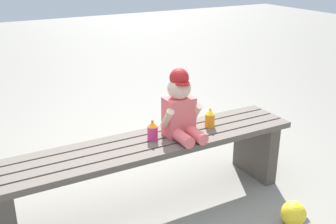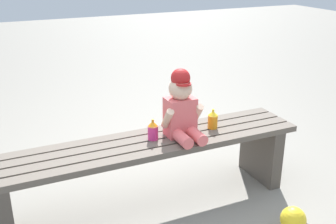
{
  "view_description": "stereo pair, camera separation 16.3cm",
  "coord_description": "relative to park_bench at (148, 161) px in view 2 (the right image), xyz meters",
  "views": [
    {
      "loc": [
        -0.92,
        -1.9,
        1.43
      ],
      "look_at": [
        0.1,
        -0.05,
        0.61
      ],
      "focal_mm": 43.58,
      "sensor_mm": 36.0,
      "label": 1
    },
    {
      "loc": [
        -0.77,
        -1.97,
        1.43
      ],
      "look_at": [
        0.1,
        -0.05,
        0.61
      ],
      "focal_mm": 43.58,
      "sensor_mm": 36.0,
      "label": 2
    }
  ],
  "objects": [
    {
      "name": "toy_ball",
      "position": [
        0.63,
        -0.56,
        -0.23
      ],
      "size": [
        0.14,
        0.14,
        0.14
      ],
      "primitive_type": "sphere",
      "color": "yellow",
      "rests_on": "ground_plane"
    },
    {
      "name": "park_bench",
      "position": [
        0.0,
        0.0,
        0.0
      ],
      "size": [
        1.86,
        0.36,
        0.43
      ],
      "color": "#60564C",
      "rests_on": "ground_plane"
    },
    {
      "name": "child_figure",
      "position": [
        0.21,
        -0.01,
        0.31
      ],
      "size": [
        0.23,
        0.27,
        0.4
      ],
      "color": "#E56666",
      "rests_on": "park_bench"
    },
    {
      "name": "sippy_cup_left",
      "position": [
        0.04,
        0.01,
        0.19
      ],
      "size": [
        0.06,
        0.06,
        0.12
      ],
      "color": "#E5337F",
      "rests_on": "park_bench"
    },
    {
      "name": "sippy_cup_right",
      "position": [
        0.43,
        0.01,
        0.19
      ],
      "size": [
        0.06,
        0.06,
        0.12
      ],
      "color": "orange",
      "rests_on": "park_bench"
    },
    {
      "name": "ground_plane",
      "position": [
        0.0,
        -0.0,
        -0.3
      ],
      "size": [
        16.0,
        16.0,
        0.0
      ],
      "primitive_type": "plane",
      "color": "gray"
    }
  ]
}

